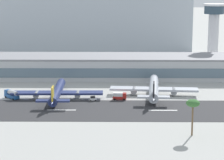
{
  "coord_description": "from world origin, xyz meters",
  "views": [
    {
      "loc": [
        22.4,
        -195.55,
        54.43
      ],
      "look_at": [
        19.85,
        23.05,
        8.45
      ],
      "focal_mm": 79.13,
      "sensor_mm": 36.0,
      "label": 1
    }
  ],
  "objects_px": {
    "service_fuel_truck_0": "(12,94)",
    "distant_hotel_block": "(94,18)",
    "airliner_gold_tail_gate_0": "(57,93)",
    "service_box_truck_2": "(120,96)",
    "control_tower": "(214,28)",
    "airliner_black_tail_gate_1": "(154,89)",
    "service_baggage_tug_1": "(93,99)",
    "palm_tree_0": "(193,104)",
    "terminal_building": "(107,66)"
  },
  "relations": [
    {
      "from": "distant_hotel_block",
      "to": "service_baggage_tug_1",
      "type": "height_order",
      "value": "distant_hotel_block"
    },
    {
      "from": "service_fuel_truck_0",
      "to": "distant_hotel_block",
      "type": "bearing_deg",
      "value": -57.26
    },
    {
      "from": "distant_hotel_block",
      "to": "service_fuel_truck_0",
      "type": "height_order",
      "value": "distant_hotel_block"
    },
    {
      "from": "distant_hotel_block",
      "to": "service_box_truck_2",
      "type": "relative_size",
      "value": 23.33
    },
    {
      "from": "airliner_gold_tail_gate_0",
      "to": "airliner_black_tail_gate_1",
      "type": "distance_m",
      "value": 44.85
    },
    {
      "from": "service_box_truck_2",
      "to": "service_fuel_truck_0",
      "type": "bearing_deg",
      "value": -176.29
    },
    {
      "from": "airliner_gold_tail_gate_0",
      "to": "service_fuel_truck_0",
      "type": "relative_size",
      "value": 5.75
    },
    {
      "from": "airliner_black_tail_gate_1",
      "to": "control_tower",
      "type": "bearing_deg",
      "value": -24.85
    },
    {
      "from": "distant_hotel_block",
      "to": "service_box_truck_2",
      "type": "height_order",
      "value": "distant_hotel_block"
    },
    {
      "from": "airliner_black_tail_gate_1",
      "to": "airliner_gold_tail_gate_0",
      "type": "bearing_deg",
      "value": 103.74
    },
    {
      "from": "distant_hotel_block",
      "to": "palm_tree_0",
      "type": "bearing_deg",
      "value": -78.07
    },
    {
      "from": "service_box_truck_2",
      "to": "airliner_gold_tail_gate_0",
      "type": "bearing_deg",
      "value": -175.97
    },
    {
      "from": "service_baggage_tug_1",
      "to": "airliner_black_tail_gate_1",
      "type": "bearing_deg",
      "value": -174.68
    },
    {
      "from": "service_fuel_truck_0",
      "to": "service_baggage_tug_1",
      "type": "distance_m",
      "value": 37.26
    },
    {
      "from": "airliner_black_tail_gate_1",
      "to": "service_box_truck_2",
      "type": "bearing_deg",
      "value": 120.96
    },
    {
      "from": "airliner_gold_tail_gate_0",
      "to": "service_fuel_truck_0",
      "type": "height_order",
      "value": "airliner_gold_tail_gate_0"
    },
    {
      "from": "palm_tree_0",
      "to": "distant_hotel_block",
      "type": "bearing_deg",
      "value": 101.93
    },
    {
      "from": "airliner_gold_tail_gate_0",
      "to": "service_box_truck_2",
      "type": "relative_size",
      "value": 7.35
    },
    {
      "from": "distant_hotel_block",
      "to": "airliner_gold_tail_gate_0",
      "type": "bearing_deg",
      "value": -93.58
    },
    {
      "from": "distant_hotel_block",
      "to": "airliner_black_tail_gate_1",
      "type": "distance_m",
      "value": 153.69
    },
    {
      "from": "control_tower",
      "to": "palm_tree_0",
      "type": "bearing_deg",
      "value": -103.5
    },
    {
      "from": "service_baggage_tug_1",
      "to": "service_box_truck_2",
      "type": "height_order",
      "value": "service_box_truck_2"
    },
    {
      "from": "control_tower",
      "to": "airliner_black_tail_gate_1",
      "type": "bearing_deg",
      "value": -119.31
    },
    {
      "from": "service_baggage_tug_1",
      "to": "palm_tree_0",
      "type": "relative_size",
      "value": 0.27
    },
    {
      "from": "airliner_gold_tail_gate_0",
      "to": "service_fuel_truck_0",
      "type": "bearing_deg",
      "value": 86.74
    },
    {
      "from": "airliner_gold_tail_gate_0",
      "to": "palm_tree_0",
      "type": "distance_m",
      "value": 74.54
    },
    {
      "from": "service_box_truck_2",
      "to": "palm_tree_0",
      "type": "bearing_deg",
      "value": -58.13
    },
    {
      "from": "airliner_gold_tail_gate_0",
      "to": "airliner_black_tail_gate_1",
      "type": "relative_size",
      "value": 0.93
    },
    {
      "from": "service_baggage_tug_1",
      "to": "service_box_truck_2",
      "type": "distance_m",
      "value": 12.23
    },
    {
      "from": "terminal_building",
      "to": "control_tower",
      "type": "height_order",
      "value": "control_tower"
    },
    {
      "from": "airliner_gold_tail_gate_0",
      "to": "service_fuel_truck_0",
      "type": "distance_m",
      "value": 20.77
    },
    {
      "from": "control_tower",
      "to": "airliner_gold_tail_gate_0",
      "type": "distance_m",
      "value": 118.16
    },
    {
      "from": "airliner_gold_tail_gate_0",
      "to": "service_baggage_tug_1",
      "type": "relative_size",
      "value": 13.01
    },
    {
      "from": "airliner_gold_tail_gate_0",
      "to": "terminal_building",
      "type": "bearing_deg",
      "value": -24.18
    },
    {
      "from": "airliner_black_tail_gate_1",
      "to": "service_baggage_tug_1",
      "type": "height_order",
      "value": "airliner_black_tail_gate_1"
    },
    {
      "from": "service_box_truck_2",
      "to": "terminal_building",
      "type": "bearing_deg",
      "value": 103.32
    },
    {
      "from": "terminal_building",
      "to": "service_box_truck_2",
      "type": "height_order",
      "value": "terminal_building"
    },
    {
      "from": "service_fuel_truck_0",
      "to": "service_box_truck_2",
      "type": "bearing_deg",
      "value": -137.89
    },
    {
      "from": "airliner_black_tail_gate_1",
      "to": "service_fuel_truck_0",
      "type": "distance_m",
      "value": 65.32
    },
    {
      "from": "distant_hotel_block",
      "to": "palm_tree_0",
      "type": "relative_size",
      "value": 11.18
    },
    {
      "from": "terminal_building",
      "to": "palm_tree_0",
      "type": "height_order",
      "value": "palm_tree_0"
    },
    {
      "from": "airliner_gold_tail_gate_0",
      "to": "service_fuel_truck_0",
      "type": "xyz_separation_m",
      "value": [
        -20.73,
        0.8,
        -1.0
      ]
    },
    {
      "from": "service_baggage_tug_1",
      "to": "service_box_truck_2",
      "type": "bearing_deg",
      "value": 175.95
    },
    {
      "from": "terminal_building",
      "to": "airliner_gold_tail_gate_0",
      "type": "height_order",
      "value": "terminal_building"
    },
    {
      "from": "control_tower",
      "to": "service_baggage_tug_1",
      "type": "distance_m",
      "value": 109.69
    },
    {
      "from": "terminal_building",
      "to": "distant_hotel_block",
      "type": "relative_size",
      "value": 1.03
    },
    {
      "from": "service_fuel_truck_0",
      "to": "palm_tree_0",
      "type": "bearing_deg",
      "value": -171.22
    },
    {
      "from": "terminal_building",
      "to": "airliner_black_tail_gate_1",
      "type": "xyz_separation_m",
      "value": [
        22.92,
        -42.75,
        -2.76
      ]
    },
    {
      "from": "control_tower",
      "to": "distant_hotel_block",
      "type": "relative_size",
      "value": 0.27
    },
    {
      "from": "control_tower",
      "to": "airliner_black_tail_gate_1",
      "type": "relative_size",
      "value": 0.79
    }
  ]
}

